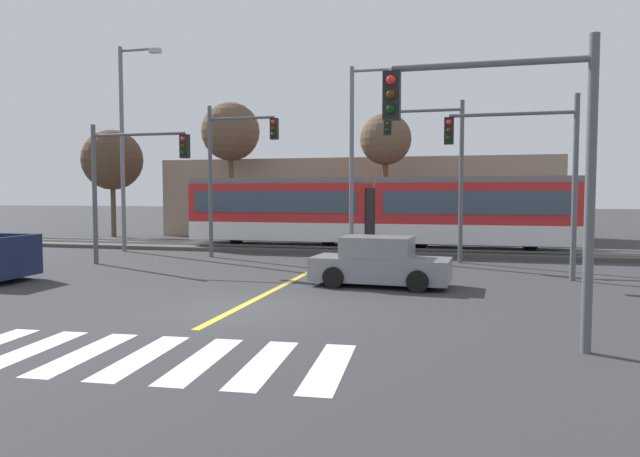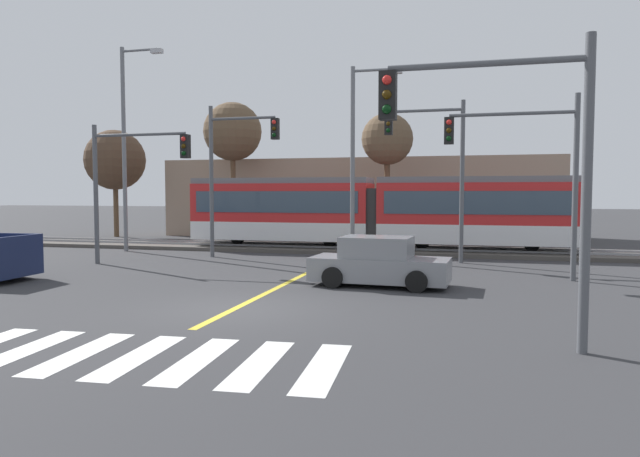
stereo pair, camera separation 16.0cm
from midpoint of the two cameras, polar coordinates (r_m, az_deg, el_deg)
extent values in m
plane|color=#333335|center=(14.33, -8.22, -7.96)|extent=(200.00, 200.00, 0.00)
cube|color=#4C4742|center=(28.22, 3.38, -2.07)|extent=(120.00, 4.00, 0.18)
cube|color=#939399|center=(27.50, 3.08, -1.92)|extent=(120.00, 0.08, 0.10)
cube|color=#939399|center=(28.91, 3.66, -1.66)|extent=(120.00, 0.08, 0.10)
cube|color=silver|center=(29.06, -3.59, -0.15)|extent=(9.00, 2.60, 0.90)
cube|color=red|center=(29.00, -3.60, 2.61)|extent=(9.00, 2.60, 1.90)
cube|color=#384756|center=(27.75, -4.45, 2.67)|extent=(8.28, 0.04, 1.04)
cube|color=slate|center=(29.01, -3.61, 4.77)|extent=(9.00, 2.39, 0.28)
cylinder|color=black|center=(28.42, 1.16, -1.13)|extent=(0.70, 0.20, 0.70)
cylinder|color=black|center=(29.96, -8.09, -0.93)|extent=(0.70, 0.20, 0.70)
cube|color=silver|center=(27.61, 15.49, -0.46)|extent=(9.00, 2.60, 0.90)
cube|color=red|center=(27.55, 15.54, 2.44)|extent=(9.00, 2.60, 1.90)
cube|color=#384756|center=(26.23, 15.58, 2.50)|extent=(8.28, 0.04, 1.04)
cube|color=slate|center=(27.56, 15.57, 4.71)|extent=(9.00, 2.39, 0.28)
cylinder|color=black|center=(27.80, 20.58, -1.47)|extent=(0.70, 0.20, 0.70)
cylinder|color=black|center=(27.72, 10.35, -1.31)|extent=(0.70, 0.20, 0.70)
cube|color=#2D2D2D|center=(27.91, 5.71, 1.13)|extent=(0.50, 2.34, 2.80)
cube|color=silver|center=(11.82, -26.93, -10.76)|extent=(0.74, 2.83, 0.01)
cube|color=silver|center=(11.20, -22.39, -11.44)|extent=(0.74, 2.83, 0.01)
cube|color=silver|center=(10.65, -17.32, -12.10)|extent=(0.74, 2.83, 0.01)
cube|color=silver|center=(10.19, -11.72, -12.73)|extent=(0.74, 2.83, 0.01)
cube|color=silver|center=(9.84, -5.63, -13.27)|extent=(0.74, 2.83, 0.01)
cube|color=silver|center=(9.59, 0.87, -13.69)|extent=(0.74, 2.83, 0.01)
cube|color=gold|center=(19.14, -2.16, -5.01)|extent=(0.20, 14.86, 0.01)
cube|color=gray|center=(17.65, 6.26, -4.06)|extent=(4.30, 1.97, 0.72)
cube|color=gray|center=(17.60, 5.96, -1.85)|extent=(2.19, 1.65, 0.64)
cube|color=#384756|center=(17.41, 9.18, -1.94)|extent=(0.19, 1.43, 0.52)
cube|color=#384756|center=(18.36, 6.48, -1.63)|extent=(1.78, 0.16, 0.48)
cylinder|color=black|center=(18.30, 10.69, -4.46)|extent=(0.65, 0.26, 0.64)
cylinder|color=black|center=(16.63, 9.91, -5.25)|extent=(0.65, 0.26, 0.64)
cylinder|color=black|center=(18.80, 3.04, -4.19)|extent=(0.65, 0.26, 0.64)
cylinder|color=black|center=(17.18, 1.53, -4.92)|extent=(0.65, 0.26, 0.64)
cube|color=#192347|center=(22.04, -28.89, -0.86)|extent=(2.70, 0.22, 0.36)
cube|color=#192347|center=(20.41, -27.59, -1.14)|extent=(0.19, 1.96, 0.36)
cylinder|color=black|center=(21.94, -28.03, -3.28)|extent=(0.81, 0.31, 0.80)
cylinder|color=#515459|center=(25.84, -10.62, 4.58)|extent=(0.18, 0.18, 6.69)
cylinder|color=#515459|center=(25.44, -7.58, 10.87)|extent=(3.00, 0.12, 0.12)
cube|color=black|center=(24.86, -4.32, 9.90)|extent=(0.32, 0.28, 0.90)
sphere|color=red|center=(24.75, -4.44, 10.56)|extent=(0.18, 0.18, 0.18)
sphere|color=#3A2706|center=(24.72, -4.44, 9.94)|extent=(0.18, 0.18, 0.18)
sphere|color=black|center=(24.69, -4.43, 9.32)|extent=(0.18, 0.18, 0.18)
cylinder|color=#515459|center=(11.05, 25.48, 2.98)|extent=(0.18, 0.18, 5.61)
cylinder|color=#515459|center=(11.11, 16.58, 15.52)|extent=(3.50, 0.12, 0.12)
cube|color=black|center=(11.10, 7.23, 13.02)|extent=(0.32, 0.28, 0.90)
sphere|color=red|center=(11.01, 7.14, 14.54)|extent=(0.18, 0.18, 0.18)
sphere|color=#3A2706|center=(10.96, 7.13, 13.15)|extent=(0.18, 0.18, 0.18)
sphere|color=black|center=(10.92, 7.12, 11.75)|extent=(0.18, 0.18, 0.18)
cylinder|color=#515459|center=(20.18, 24.38, 3.73)|extent=(0.18, 0.18, 6.04)
cylinder|color=#515459|center=(20.11, 18.84, 10.81)|extent=(4.00, 0.12, 0.12)
cube|color=black|center=(20.01, 13.01, 9.50)|extent=(0.32, 0.28, 0.90)
sphere|color=red|center=(19.90, 13.01, 10.32)|extent=(0.18, 0.18, 0.18)
sphere|color=#3A2706|center=(19.87, 13.00, 9.55)|extent=(0.18, 0.18, 0.18)
sphere|color=black|center=(19.84, 12.99, 8.77)|extent=(0.18, 0.18, 0.18)
cylinder|color=#515459|center=(24.63, -21.33, 3.16)|extent=(0.18, 0.18, 5.58)
cylinder|color=#515459|center=(23.62, -17.48, 8.95)|extent=(4.00, 0.12, 0.12)
cube|color=black|center=(22.59, -13.11, 8.00)|extent=(0.32, 0.28, 0.90)
sphere|color=red|center=(22.48, -13.30, 8.71)|extent=(0.18, 0.18, 0.18)
sphere|color=#3A2706|center=(22.45, -13.29, 8.03)|extent=(0.18, 0.18, 0.18)
sphere|color=black|center=(22.43, -13.28, 7.34)|extent=(0.18, 0.18, 0.18)
cylinder|color=#515459|center=(23.91, 14.20, 4.52)|extent=(0.18, 0.18, 6.60)
cylinder|color=#515459|center=(24.20, 10.68, 11.51)|extent=(3.00, 0.12, 0.12)
cube|color=black|center=(24.29, 7.08, 10.33)|extent=(0.32, 0.28, 0.90)
sphere|color=red|center=(24.17, 7.04, 11.00)|extent=(0.18, 0.18, 0.18)
sphere|color=#3A2706|center=(24.14, 7.03, 10.37)|extent=(0.18, 0.18, 0.18)
sphere|color=black|center=(24.11, 7.03, 9.73)|extent=(0.18, 0.18, 0.18)
cylinder|color=slate|center=(29.61, -18.85, 7.42)|extent=(0.20, 0.20, 9.89)
cylinder|color=slate|center=(29.83, -17.47, 16.65)|extent=(1.87, 0.12, 0.12)
cube|color=#B2B2B7|center=(29.34, -15.85, 16.70)|extent=(0.56, 0.28, 0.20)
cylinder|color=slate|center=(25.39, 3.45, 6.58)|extent=(0.20, 0.20, 8.39)
cylinder|color=slate|center=(25.75, 5.61, 15.49)|extent=(1.88, 0.12, 0.12)
cube|color=#B2B2B7|center=(25.60, 7.76, 15.32)|extent=(0.56, 0.28, 0.20)
cylinder|color=brown|center=(39.61, -19.62, 2.29)|extent=(0.32, 0.32, 4.24)
sphere|color=#4C3828|center=(39.67, -19.71, 6.48)|extent=(3.89, 3.89, 3.89)
cylinder|color=brown|center=(35.56, -8.55, 3.67)|extent=(0.32, 0.32, 5.91)
sphere|color=brown|center=(35.76, -8.61, 9.56)|extent=(3.56, 3.56, 3.56)
cylinder|color=brown|center=(31.44, 6.85, 3.10)|extent=(0.32, 0.32, 5.23)
sphere|color=brown|center=(31.58, 6.89, 8.87)|extent=(2.81, 2.81, 2.81)
cube|color=gray|center=(38.13, 3.96, 3.05)|extent=(25.20, 6.00, 5.05)
camera|label=1|loc=(0.08, -89.77, 0.01)|focal=32.00mm
camera|label=2|loc=(0.08, 90.23, -0.01)|focal=32.00mm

